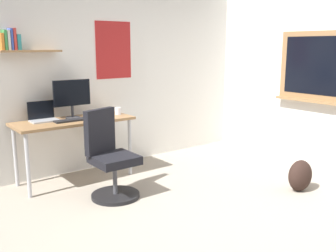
# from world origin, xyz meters

# --- Properties ---
(ground_plane) EXTENTS (5.20, 5.20, 0.00)m
(ground_plane) POSITION_xyz_m (0.00, 0.00, 0.00)
(ground_plane) COLOR #9E9384
(ground_plane) RESTS_ON ground
(wall_back) EXTENTS (5.00, 0.30, 2.60)m
(wall_back) POSITION_xyz_m (-0.01, 2.45, 1.30)
(wall_back) COLOR silver
(wall_back) RESTS_ON ground
(desk) EXTENTS (1.39, 0.56, 0.75)m
(desk) POSITION_xyz_m (-0.45, 2.09, 0.67)
(desk) COLOR #997047
(desk) RESTS_ON ground
(office_chair) EXTENTS (0.52, 0.55, 0.95)m
(office_chair) POSITION_xyz_m (-0.37, 1.37, 0.41)
(office_chair) COLOR black
(office_chair) RESTS_ON ground
(laptop) EXTENTS (0.31, 0.21, 0.23)m
(laptop) POSITION_xyz_m (-0.77, 2.23, 0.80)
(laptop) COLOR #ADAFB5
(laptop) RESTS_ON desk
(monitor_primary) EXTENTS (0.46, 0.17, 0.46)m
(monitor_primary) POSITION_xyz_m (-0.42, 2.18, 1.02)
(monitor_primary) COLOR #38383D
(monitor_primary) RESTS_ON desk
(keyboard) EXTENTS (0.37, 0.13, 0.02)m
(keyboard) POSITION_xyz_m (-0.52, 2.02, 0.76)
(keyboard) COLOR black
(keyboard) RESTS_ON desk
(computer_mouse) EXTENTS (0.10, 0.06, 0.03)m
(computer_mouse) POSITION_xyz_m (-0.24, 2.02, 0.77)
(computer_mouse) COLOR #262628
(computer_mouse) RESTS_ON desk
(coffee_mug) EXTENTS (0.08, 0.08, 0.09)m
(coffee_mug) POSITION_xyz_m (0.14, 2.07, 0.80)
(coffee_mug) COLOR silver
(coffee_mug) RESTS_ON desk
(backpack) EXTENTS (0.32, 0.22, 0.36)m
(backpack) POSITION_xyz_m (1.40, 0.21, 0.18)
(backpack) COLOR black
(backpack) RESTS_ON ground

